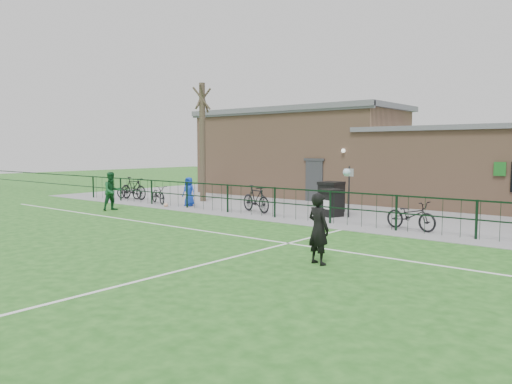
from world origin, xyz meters
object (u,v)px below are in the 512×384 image
Objects in this scene: bicycle_a at (129,190)px; bicycle_c at (158,195)px; wheelie_bin_left at (332,204)px; bicycle_b at (133,188)px; ball_ground at (166,205)px; spectator_child at (189,192)px; outfield_player at (112,191)px; bicycle_d at (256,199)px; bicycle_e at (411,215)px; sign_post at (349,192)px; wheelie_bin_right at (331,198)px; bare_tree at (202,143)px.

bicycle_a is 3.01m from bicycle_c.
wheelie_bin_left is 0.58× the size of bicycle_a.
bicycle_b is (0.43, -0.03, 0.14)m from bicycle_a.
ball_ground is at bearing -147.83° from wheelie_bin_left.
outfield_player is (-1.48, -3.19, 0.15)m from spectator_child.
bicycle_a is at bearing 105.95° from bicycle_d.
spectator_child is (-7.07, -1.06, 0.18)m from wheelie_bin_left.
spectator_child is at bearing -154.06° from wheelie_bin_left.
bicycle_e is at bearing -100.30° from bicycle_a.
ball_ground is at bearing -108.15° from bicycle_b.
bicycle_b is at bearing -175.02° from sign_post.
wheelie_bin_right is 11.04m from bicycle_b.
outfield_player is (3.41, -3.41, 0.37)m from bicycle_a.
outfield_player is at bearing -140.62° from bicycle_b.
wheelie_bin_right is at bearing 73.61° from bicycle_e.
spectator_child is at bearing 108.69° from bicycle_d.
bicycle_a is (-12.62, -1.03, -0.55)m from sign_post.
bicycle_b is (-11.53, -0.87, 0.09)m from wheelie_bin_left.
bicycle_b is 2.59m from bicycle_c.
bicycle_c reaches higher than ball_ground.
sign_post is (0.66, 0.19, 0.50)m from wheelie_bin_left.
bicycle_b reaches higher than bicycle_c.
bicycle_e is (3.08, -1.41, -0.51)m from sign_post.
bicycle_b is (-10.86, -1.99, -0.01)m from wheelie_bin_right.
bicycle_b is 1.18× the size of bicycle_c.
wheelie_bin_left is at bearing 14.78° from ball_ground.
sign_post is 9.78m from bicycle_c.
sign_post is 12.67m from bicycle_a.
wheelie_bin_left is 0.83× the size of wheelie_bin_right.
bicycle_e is at bearing -11.58° from spectator_child.
bare_tree reaches higher than sign_post.
wheelie_bin_left is 11.99m from bicycle_a.
spectator_child is at bearing -160.93° from wheelie_bin_right.
bicycle_e is at bearing -93.29° from bicycle_b.
bare_tree is at bearing 107.13° from spectator_child.
bare_tree reaches higher than bicycle_d.
spectator_child is at bearing -94.43° from bicycle_b.
outfield_player is at bearing -112.82° from ball_ground.
sign_post reaches higher than bicycle_d.
bare_tree reaches higher than bicycle_c.
bicycle_a is at bearing 101.37° from bicycle_c.
bicycle_a is 1.02× the size of outfield_player.
sign_post is (1.33, -0.92, 0.40)m from wheelie_bin_right.
bicycle_b is at bearing 100.20° from bicycle_e.
bicycle_e reaches higher than bicycle_c.
bicycle_a is 0.91× the size of bicycle_d.
wheelie_bin_left reaches higher than bicycle_c.
bicycle_d is 1.12× the size of outfield_player.
spectator_child is (1.91, 0.24, 0.24)m from bicycle_c.
wheelie_bin_right is 0.70× the size of bicycle_a.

